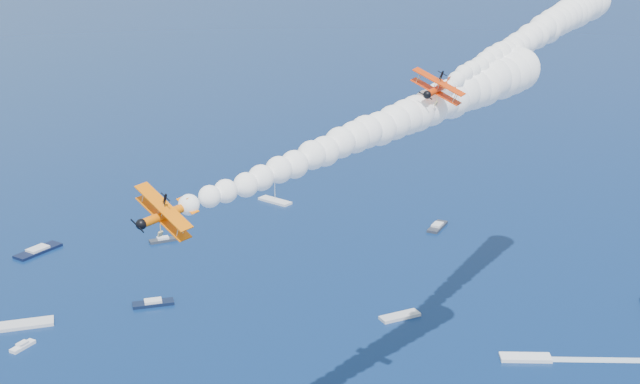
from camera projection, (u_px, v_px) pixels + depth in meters
biplane_lead at (437, 89)px, 112.78m from camera, size 8.92×10.39×7.54m
biplane_trail at (166, 215)px, 85.69m from camera, size 7.94×9.71×7.84m
smoke_trail_lead at (533, 35)px, 139.95m from camera, size 73.40×44.19×12.25m
smoke_trail_trail at (387, 124)px, 109.44m from camera, size 72.54×23.82×12.25m
spectator_boats at (80, 323)px, 178.89m from camera, size 212.13×166.61×0.70m
boat_wakes at (129, 378)px, 158.72m from camera, size 164.13×123.60×0.04m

